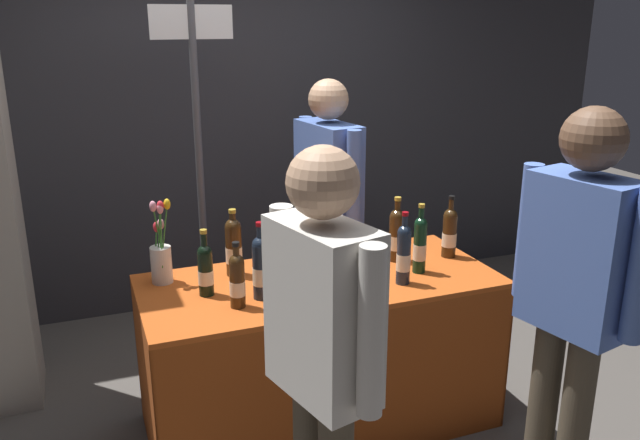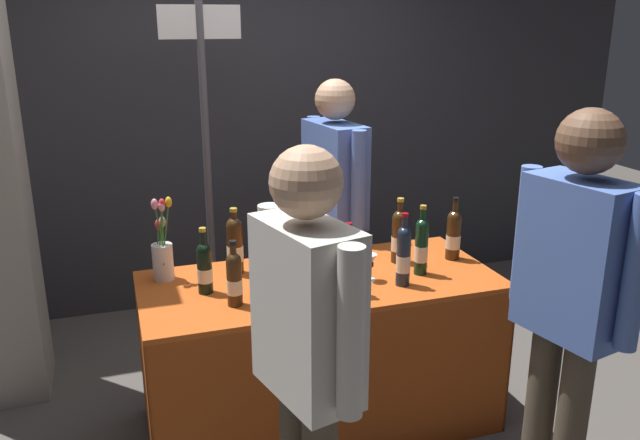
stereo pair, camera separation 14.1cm
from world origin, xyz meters
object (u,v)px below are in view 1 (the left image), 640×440
Objects in this scene: tasting_table at (320,324)px; booth_signpost at (199,148)px; display_bottle_0 at (234,246)px; taster_foreground_right at (575,286)px; flower_vase at (161,256)px; featured_wine_bottle at (205,269)px; wine_glass_near_vendor at (370,261)px; vendor_presenter at (328,193)px.

booth_signpost is at bearing 110.62° from tasting_table.
taster_foreground_right reaches higher than display_bottle_0.
tasting_table is 0.82× the size of booth_signpost.
booth_signpost is (0.34, 0.76, 0.36)m from flower_vase.
taster_foreground_right is 0.81× the size of booth_signpost.
tasting_table is 1.00× the size of taster_foreground_right.
taster_foreground_right reaches higher than featured_wine_bottle.
featured_wine_bottle is at bearing -52.98° from flower_vase.
taster_foreground_right is at bearing -47.19° from display_bottle_0.
featured_wine_bottle is at bearing 178.92° from tasting_table.
display_bottle_0 is at bearing 153.85° from wine_glass_near_vendor.
tasting_table is 5.13× the size of display_bottle_0.
booth_signpost is at bearing 79.79° from featured_wine_bottle.
display_bottle_0 reaches higher than tasting_table.
flower_vase is at bearing 175.35° from display_bottle_0.
display_bottle_0 is at bearing 47.23° from featured_wine_bottle.
vendor_presenter is at bearing 24.68° from flower_vase.
taster_foreground_right is (1.06, -1.14, 0.08)m from display_bottle_0.
taster_foreground_right is at bearing -39.82° from flower_vase.
wine_glass_near_vendor is at bearing -15.26° from vendor_presenter.
wine_glass_near_vendor is at bearing -7.31° from featured_wine_bottle.
tasting_table is 1.26m from taster_foreground_right.
vendor_presenter reaches higher than wine_glass_near_vendor.
wine_glass_near_vendor is 0.98m from taster_foreground_right.
display_bottle_0 reaches higher than wine_glass_near_vendor.
booth_signpost reaches higher than wine_glass_near_vendor.
taster_foreground_right is (1.40, -1.17, 0.10)m from flower_vase.
taster_foreground_right is (1.24, -0.95, 0.11)m from featured_wine_bottle.
wine_glass_near_vendor is at bearing -18.81° from flower_vase.
vendor_presenter is 0.98× the size of taster_foreground_right.
wine_glass_near_vendor is at bearing -21.83° from tasting_table.
tasting_table is at bearing -32.50° from vendor_presenter.
taster_foreground_right is at bearing -53.90° from tasting_table.
display_bottle_0 is 0.35m from flower_vase.
featured_wine_bottle is at bearing 40.02° from taster_foreground_right.
display_bottle_0 is 0.20× the size of taster_foreground_right.
tasting_table is 1.02× the size of vendor_presenter.
booth_signpost is at bearing 118.82° from wine_glass_near_vendor.
featured_wine_bottle is 0.94× the size of display_bottle_0.
tasting_table is at bearing -69.38° from booth_signpost.
tasting_table is 0.42m from wine_glass_near_vendor.
wine_glass_near_vendor is (0.77, -0.10, -0.03)m from featured_wine_bottle.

